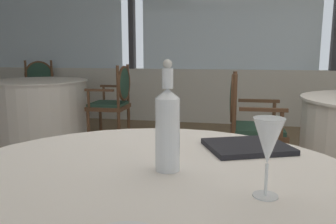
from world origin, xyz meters
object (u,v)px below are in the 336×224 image
object	(u,v)px
dining_chair_1_1	(40,86)
wine_glass	(268,143)
dining_chair_0_1	(247,119)
menu_book	(247,146)
water_bottle	(168,127)
dining_chair_1_0	(115,97)

from	to	relation	value
dining_chair_1_1	wine_glass	bearing A→B (deg)	7.34
dining_chair_1_1	dining_chair_0_1	bearing A→B (deg)	26.98
wine_glass	dining_chair_0_1	size ratio (longest dim) A/B	0.22
dining_chair_0_1	menu_book	bearing A→B (deg)	-92.42
water_bottle	dining_chair_1_1	world-z (taller)	water_bottle
wine_glass	dining_chair_0_1	xyz separation A→B (m)	(0.01, 2.08, -0.34)
dining_chair_1_0	dining_chair_0_1	bearing A→B (deg)	144.11
water_bottle	wine_glass	distance (m)	0.32
dining_chair_0_1	dining_chair_1_1	distance (m)	3.85
dining_chair_0_1	dining_chair_1_1	size ratio (longest dim) A/B	0.96
menu_book	dining_chair_1_0	size ratio (longest dim) A/B	0.31
menu_book	dining_chair_1_1	world-z (taller)	dining_chair_1_1
water_bottle	wine_glass	world-z (taller)	water_bottle
wine_glass	dining_chair_1_0	size ratio (longest dim) A/B	0.21
dining_chair_0_1	dining_chair_1_1	bearing A→B (deg)	147.07
dining_chair_0_1	dining_chair_1_0	bearing A→B (deg)	144.20
water_bottle	dining_chair_1_0	size ratio (longest dim) A/B	0.36
dining_chair_0_1	wine_glass	bearing A→B (deg)	-91.12
dining_chair_1_1	dining_chair_1_0	bearing A→B (deg)	29.98
water_bottle	wine_glass	size ratio (longest dim) A/B	1.68
water_bottle	wine_glass	xyz separation A→B (m)	(0.28, -0.14, 0.00)
wine_glass	menu_book	world-z (taller)	wine_glass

